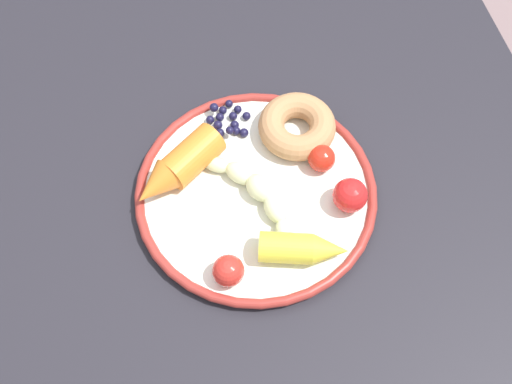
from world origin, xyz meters
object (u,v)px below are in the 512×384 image
Objects in this scene: carrot_orange at (177,167)px; carrot_yellow at (304,249)px; dining_table at (229,197)px; donut at (297,126)px; banana at (256,192)px; tomato_mid at (322,158)px; plate at (256,193)px; blueberry_pile at (228,120)px; tomato_near at (228,271)px; tomato_far at (350,195)px.

carrot_yellow is at bearing -138.89° from carrot_orange.
donut is (0.02, -0.10, 0.12)m from dining_table.
carrot_yellow reaches higher than dining_table.
banana is 0.09m from carrot_yellow.
plate is at bearing 101.53° from tomato_mid.
blueberry_pile is 1.63× the size of tomato_near.
carrot_orange is (0.05, 0.09, 0.01)m from banana.
plate is at bearing -117.25° from carrot_orange.
blueberry_pile is 0.21m from tomato_near.
banana reaches higher than dining_table.
tomato_mid is at bearing -78.47° from plate.
donut is 2.69× the size of tomato_near.
carrot_yellow reaches higher than blueberry_pile.
tomato_near is at bearing 167.72° from blueberry_pile.
carrot_orange reaches higher than banana.
tomato_mid is 0.81× the size of tomato_far.
dining_table is 0.17m from tomato_mid.
banana is 3.57× the size of tomato_far.
tomato_near is 0.87× the size of tomato_far.
plate is 0.10m from carrot_yellow.
carrot_orange is 3.51× the size of tomato_near.
carrot_yellow is 1.80× the size of blueberry_pile.
tomato_mid is (-0.05, -0.02, 0.00)m from donut.
blueberry_pile is 1.43× the size of tomato_far.
tomato_far is at bearing -53.93° from carrot_yellow.
dining_table is at bearing 71.50° from tomato_mid.
blueberry_pile reaches higher than plate.
carrot_orange is at bearing 12.37° from tomato_near.
donut is at bearing 16.90° from tomato_far.
dining_table is 19.10× the size of blueberry_pile.
carrot_orange reaches higher than dining_table.
dining_table is at bearing 164.37° from blueberry_pile.
tomato_mid is (-0.03, -0.18, -0.00)m from carrot_orange.
blueberry_pile is at bearing 12.45° from carrot_yellow.
tomato_mid is (-0.09, -0.10, 0.01)m from blueberry_pile.
plate is at bearing -174.16° from blueberry_pile.
carrot_yellow is 3.17× the size of tomato_mid.
tomato_near is 0.19m from tomato_mid.
plate is 3.02× the size of donut.
tomato_mid is (0.12, -0.14, -0.00)m from tomato_near.
tomato_far reaches higher than tomato_near.
blueberry_pile is (0.11, 0.01, -0.01)m from banana.
carrot_yellow reaches higher than plate.
blueberry_pile is at bearing -12.28° from tomato_near.
carrot_orange is 2.15× the size of blueberry_pile.
tomato_mid is (0.11, -0.05, -0.00)m from carrot_yellow.
tomato_mid reaches higher than plate.
plate is 4.96× the size of blueberry_pile.
tomato_near reaches higher than blueberry_pile.
tomato_mid reaches higher than dining_table.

